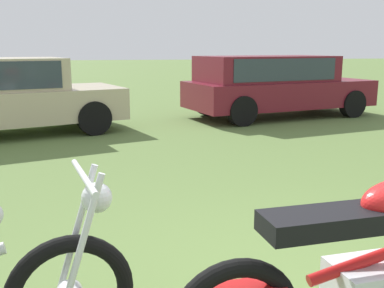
# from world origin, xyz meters

# --- Properties ---
(motorcycle_red) EXTENTS (2.09, 0.64, 1.02)m
(motorcycle_red) POSITION_xyz_m (0.04, -0.38, 0.49)
(motorcycle_red) COLOR black
(motorcycle_red) RESTS_ON ground
(car_beige) EXTENTS (4.45, 2.89, 1.43)m
(car_beige) POSITION_xyz_m (-2.98, 6.67, 0.80)
(car_beige) COLOR #BCAD8C
(car_beige) RESTS_ON ground
(car_burgundy) EXTENTS (4.67, 2.64, 1.43)m
(car_burgundy) POSITION_xyz_m (2.76, 7.75, 0.83)
(car_burgundy) COLOR maroon
(car_burgundy) RESTS_ON ground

